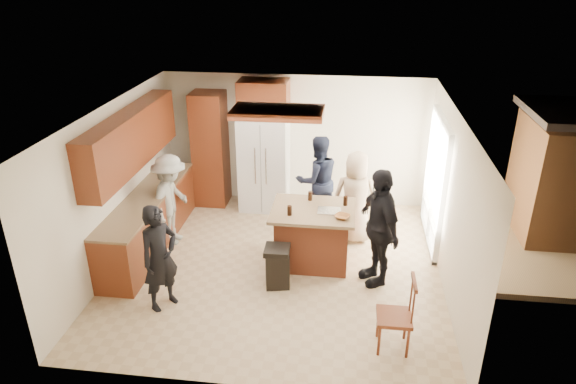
# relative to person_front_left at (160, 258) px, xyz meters

# --- Properties ---
(room_shell) EXTENTS (8.00, 5.20, 5.00)m
(room_shell) POSITION_rel_person_front_left_xyz_m (5.79, 2.80, 0.10)
(room_shell) COLOR tan
(room_shell) RESTS_ON ground
(person_front_left) EXTENTS (0.65, 0.69, 1.52)m
(person_front_left) POSITION_rel_person_front_left_xyz_m (0.00, 0.00, 0.00)
(person_front_left) COLOR black
(person_front_left) RESTS_ON ground
(person_behind_left) EXTENTS (0.93, 0.77, 1.65)m
(person_behind_left) POSITION_rel_person_front_left_xyz_m (1.91, 2.76, 0.06)
(person_behind_left) COLOR black
(person_behind_left) RESTS_ON ground
(person_behind_right) EXTENTS (0.81, 0.56, 1.59)m
(person_behind_right) POSITION_rel_person_front_left_xyz_m (2.59, 2.19, 0.03)
(person_behind_right) COLOR tan
(person_behind_right) RESTS_ON ground
(person_side_right) EXTENTS (0.91, 1.18, 1.80)m
(person_side_right) POSITION_rel_person_front_left_xyz_m (2.92, 0.99, 0.14)
(person_side_right) COLOR black
(person_side_right) RESTS_ON ground
(person_counter) EXTENTS (0.54, 1.04, 1.56)m
(person_counter) POSITION_rel_person_front_left_xyz_m (-0.44, 1.74, 0.02)
(person_counter) COLOR gray
(person_counter) RESTS_ON ground
(left_cabinetry) EXTENTS (0.64, 3.00, 2.30)m
(left_cabinetry) POSITION_rel_person_front_left_xyz_m (-0.83, 1.56, 0.19)
(left_cabinetry) COLOR maroon
(left_cabinetry) RESTS_ON ground
(back_wall_units) EXTENTS (1.80, 0.60, 2.45)m
(back_wall_units) POSITION_rel_person_front_left_xyz_m (0.08, 3.36, 0.62)
(back_wall_units) COLOR maroon
(back_wall_units) RESTS_ON ground
(refrigerator) EXTENTS (0.90, 0.76, 1.80)m
(refrigerator) POSITION_rel_person_front_left_xyz_m (0.87, 3.28, 0.14)
(refrigerator) COLOR white
(refrigerator) RESTS_ON ground
(kitchen_island) EXTENTS (1.28, 1.03, 0.93)m
(kitchen_island) POSITION_rel_person_front_left_xyz_m (1.95, 1.38, -0.29)
(kitchen_island) COLOR #A2472A
(kitchen_island) RESTS_ON ground
(island_items) EXTENTS (0.96, 0.74, 0.15)m
(island_items) POSITION_rel_person_front_left_xyz_m (2.20, 1.31, 0.21)
(island_items) COLOR silver
(island_items) RESTS_ON kitchen_island
(trash_bin) EXTENTS (0.40, 0.40, 0.63)m
(trash_bin) POSITION_rel_person_front_left_xyz_m (1.49, 0.68, -0.44)
(trash_bin) COLOR black
(trash_bin) RESTS_ON ground
(spindle_chair) EXTENTS (0.42, 0.42, 0.99)m
(spindle_chair) POSITION_rel_person_front_left_xyz_m (3.11, -0.47, -0.31)
(spindle_chair) COLOR maroon
(spindle_chair) RESTS_ON ground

